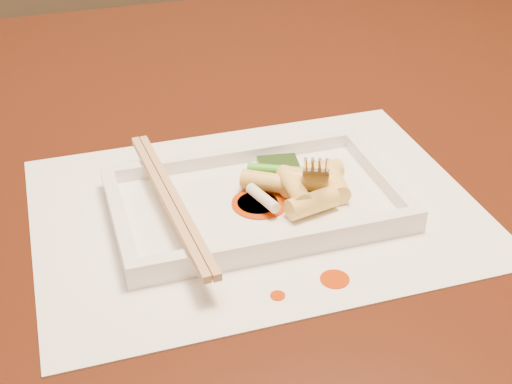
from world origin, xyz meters
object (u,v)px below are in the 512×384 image
object	(u,v)px
chopstick_a	(166,200)
fork	(324,109)
plate_base	(256,205)
placemat	(256,209)
table	(284,196)

from	to	relation	value
chopstick_a	fork	distance (m)	0.16
plate_base	placemat	bearing A→B (deg)	0.00
chopstick_a	fork	world-z (taller)	fork
placemat	chopstick_a	xyz separation A→B (m)	(-0.08, 0.00, 0.03)
table	chopstick_a	xyz separation A→B (m)	(-0.17, -0.16, 0.13)
placemat	plate_base	bearing A→B (deg)	0.00
chopstick_a	fork	size ratio (longest dim) A/B	1.65
placemat	fork	distance (m)	0.11
table	placemat	xyz separation A→B (m)	(-0.08, -0.16, 0.10)
chopstick_a	fork	xyz separation A→B (m)	(0.15, 0.02, 0.06)
table	plate_base	size ratio (longest dim) A/B	5.38
table	chopstick_a	world-z (taller)	chopstick_a
table	chopstick_a	size ratio (longest dim) A/B	6.06
table	fork	xyz separation A→B (m)	(-0.01, -0.14, 0.18)
fork	table	bearing A→B (deg)	84.00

